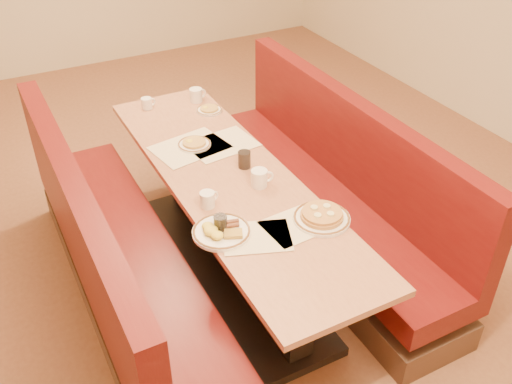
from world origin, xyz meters
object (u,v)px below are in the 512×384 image
booth_right (328,197)px  pancake_plate (322,217)px  coffee_mug_d (147,103)px  soda_tumbler_near (220,224)px  booth_left (118,265)px  coffee_mug_a (260,178)px  soda_tumbler_mid (244,160)px  eggs_plate (221,231)px  diner_table (231,227)px  coffee_mug_b (208,199)px  coffee_mug_c (196,95)px

booth_right → pancake_plate: (-0.48, -0.61, 0.41)m
coffee_mug_d → soda_tumbler_near: (-0.13, -1.53, 0.01)m
booth_left → coffee_mug_a: (0.85, -0.16, 0.44)m
booth_right → soda_tumbler_mid: 0.75m
soda_tumbler_mid → eggs_plate: bearing=-127.5°
pancake_plate → coffee_mug_d: bearing=102.9°
booth_left → booth_right: size_ratio=1.00×
booth_left → diner_table: bearing=0.0°
coffee_mug_b → soda_tumbler_mid: 0.44m
booth_left → coffee_mug_c: bearing=47.2°
pancake_plate → soda_tumbler_mid: (-0.12, 0.66, 0.03)m
booth_left → coffee_mug_c: size_ratio=18.98×
coffee_mug_a → coffee_mug_d: size_ratio=1.26×
eggs_plate → diner_table: bearing=59.7°
pancake_plate → soda_tumbler_near: bearing=162.0°
pancake_plate → coffee_mug_a: 0.46m
pancake_plate → booth_left: bearing=148.4°
booth_right → coffee_mug_d: booth_right is taller
coffee_mug_b → soda_tumbler_near: soda_tumbler_near is taller
booth_left → coffee_mug_d: (0.60, 1.09, 0.43)m
diner_table → coffee_mug_d: 1.18m
booth_left → coffee_mug_b: 0.70m
soda_tumbler_near → soda_tumbler_mid: soda_tumbler_mid is taller
coffee_mug_c → booth_left: bearing=-140.7°
coffee_mug_a → coffee_mug_c: size_ratio=1.03×
diner_table → booth_right: (0.73, 0.00, -0.01)m
diner_table → pancake_plate: 0.77m
coffee_mug_a → coffee_mug_c: coffee_mug_a is taller
eggs_plate → coffee_mug_c: (0.50, 1.50, 0.03)m
booth_right → soda_tumbler_near: size_ratio=26.06×
diner_table → pancake_plate: bearing=-67.3°
coffee_mug_b → eggs_plate: bearing=-113.9°
booth_right → soda_tumbler_near: bearing=-156.1°
booth_left → coffee_mug_b: (0.50, -0.21, 0.43)m
diner_table → coffee_mug_c: (0.23, 1.03, 0.43)m
eggs_plate → soda_tumbler_mid: soda_tumbler_mid is taller
eggs_plate → booth_left: bearing=135.0°
coffee_mug_d → eggs_plate: bearing=-100.9°
diner_table → coffee_mug_b: (-0.23, -0.21, 0.42)m
eggs_plate → coffee_mug_a: coffee_mug_a is taller
diner_table → coffee_mug_d: (-0.13, 1.09, 0.42)m
booth_left → booth_right: bearing=0.0°
soda_tumbler_near → booth_left: bearing=137.1°
eggs_plate → coffee_mug_b: 0.26m
coffee_mug_c → soda_tumbler_mid: soda_tumbler_mid is taller
booth_right → soda_tumbler_mid: bearing=174.4°
booth_right → soda_tumbler_near: booth_right is taller
pancake_plate → coffee_mug_a: size_ratio=2.25×
booth_left → soda_tumbler_near: (0.47, -0.44, 0.44)m
coffee_mug_b → coffee_mug_d: size_ratio=1.09×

